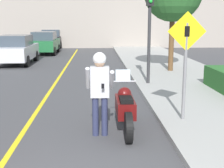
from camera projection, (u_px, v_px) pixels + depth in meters
road_center_line at (43, 102)px, 9.70m from camera, size 0.12×36.00×0.01m
building_backdrop at (84, 6)px, 28.55m from camera, size 28.00×1.20×7.54m
motorcycle at (125, 108)px, 7.16m from camera, size 0.62×2.25×1.31m
person_biker at (100, 85)px, 6.67m from camera, size 0.59×0.49×1.84m
crossing_sign at (186, 56)px, 7.29m from camera, size 0.91×0.08×2.57m
traffic_light at (150, 16)px, 11.48m from camera, size 0.26×0.30×3.65m
parked_car_silver at (16, 49)px, 18.01m from camera, size 1.88×4.20×1.68m
parked_car_green at (45, 43)px, 23.52m from camera, size 1.88×4.20×1.68m
parked_car_black at (53, 38)px, 29.32m from camera, size 1.88×4.20×1.68m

